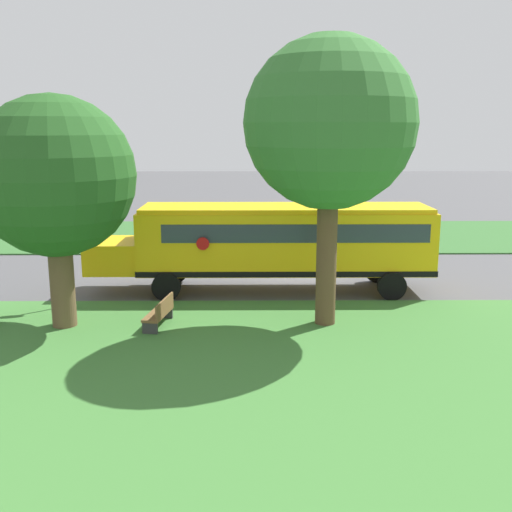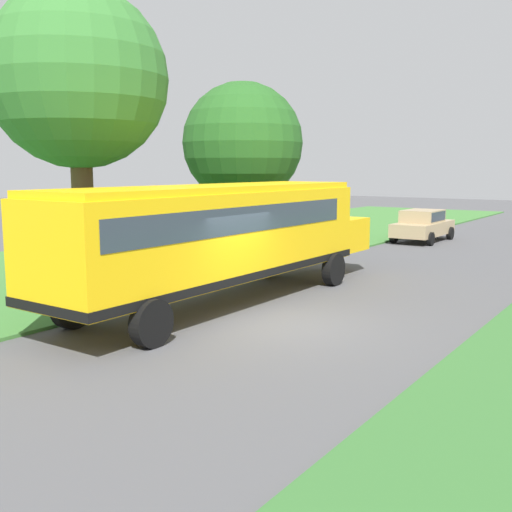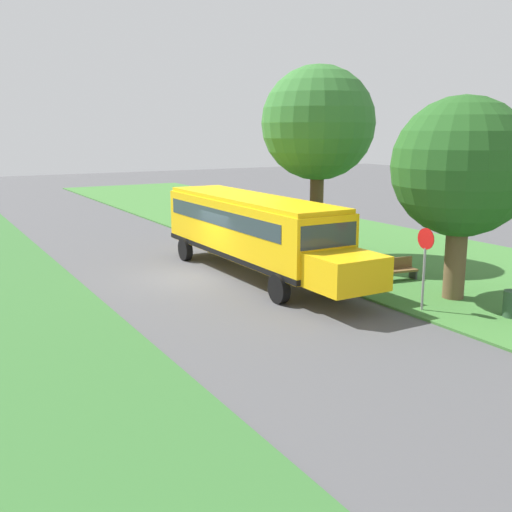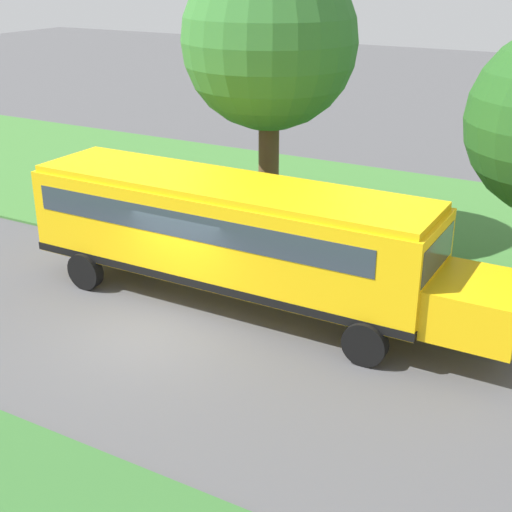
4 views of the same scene
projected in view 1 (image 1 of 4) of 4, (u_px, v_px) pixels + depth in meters
ground_plane at (298, 275)px, 24.56m from camera, size 120.00×120.00×0.00m
grass_verge at (329, 371)px, 14.77m from camera, size 12.00×80.00×0.08m
grass_far_side at (285, 235)px, 33.35m from camera, size 10.00×80.00×0.07m
school_bus at (277, 240)px, 21.79m from camera, size 2.85×12.42×3.16m
oak_tree_beside_bus at (325, 124)px, 16.98m from camera, size 4.95×4.95×8.52m
oak_tree_roadside_mid at (53, 175)px, 17.19m from camera, size 4.64×4.64×6.88m
stop_sign at (65, 258)px, 19.63m from camera, size 0.08×0.68×2.74m
park_bench at (160, 313)px, 17.93m from camera, size 1.66×0.76×0.92m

